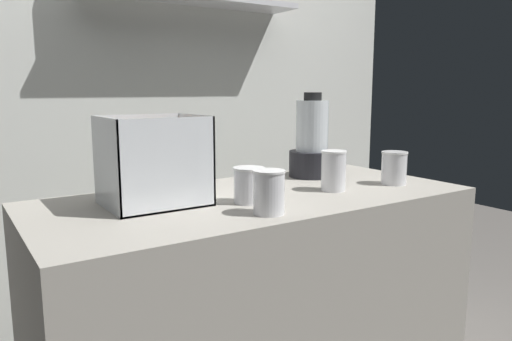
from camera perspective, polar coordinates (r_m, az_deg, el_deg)
name	(u,v)px	position (r m, az deg, el deg)	size (l,w,h in m)	color
counter	(256,325)	(1.72, 0.00, -17.71)	(1.40, 0.64, 0.90)	#9E998E
back_wall_unit	(161,83)	(2.21, -11.06, 10.07)	(2.60, 0.24, 2.50)	silver
carrot_display_bin	(154,177)	(1.46, -11.85, -0.74)	(0.28, 0.24, 0.26)	white
blender_pitcher	(312,144)	(1.89, 6.57, 3.10)	(0.17, 0.17, 0.32)	black
juice_cup_carrot_far_left	(269,194)	(1.32, 1.53, -2.76)	(0.09, 0.09, 0.12)	white
juice_cup_beet_left	(249,187)	(1.45, -0.84, -1.90)	(0.09, 0.09, 0.11)	white
juice_cup_mango_middle	(333,173)	(1.64, 9.09, -0.35)	(0.09, 0.09, 0.13)	white
juice_cup_mango_right	(394,170)	(1.80, 15.91, 0.04)	(0.09, 0.09, 0.12)	white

